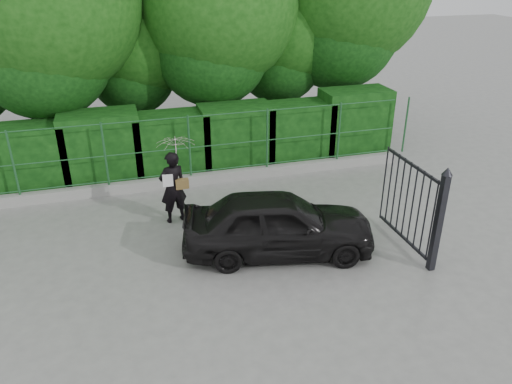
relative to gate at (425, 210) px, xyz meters
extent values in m
plane|color=gray|center=(-4.60, 0.72, -1.19)|extent=(80.00, 80.00, 0.00)
cube|color=#9E9E99|center=(-4.60, 5.22, -1.04)|extent=(14.00, 0.25, 0.30)
cylinder|color=#21582D|center=(-8.80, 5.22, 0.01)|extent=(0.06, 0.06, 1.80)
cylinder|color=#21582D|center=(-6.50, 5.22, 0.01)|extent=(0.06, 0.06, 1.80)
cylinder|color=#21582D|center=(-4.20, 5.22, 0.01)|extent=(0.06, 0.06, 1.80)
cylinder|color=#21582D|center=(-1.90, 5.22, 0.01)|extent=(0.06, 0.06, 1.80)
cylinder|color=#21582D|center=(0.40, 5.22, 0.01)|extent=(0.06, 0.06, 1.80)
cylinder|color=#21582D|center=(2.70, 5.22, 0.01)|extent=(0.06, 0.06, 1.80)
cylinder|color=#21582D|center=(-4.60, 5.22, -0.79)|extent=(13.60, 0.03, 0.03)
cylinder|color=#21582D|center=(-4.60, 5.22, -0.04)|extent=(13.60, 0.03, 0.03)
cylinder|color=#21582D|center=(-4.60, 5.22, 0.86)|extent=(13.60, 0.03, 0.03)
cube|color=black|center=(-8.60, 6.22, -0.25)|extent=(2.20, 1.20, 1.88)
cube|color=black|center=(-6.60, 6.22, -0.14)|extent=(2.20, 1.20, 2.09)
cube|color=black|center=(-4.60, 6.22, -0.25)|extent=(2.20, 1.20, 1.88)
cube|color=black|center=(-2.60, 6.22, -0.20)|extent=(2.20, 1.20, 1.98)
cube|color=black|center=(-0.60, 6.22, -0.24)|extent=(2.20, 1.20, 1.90)
cube|color=black|center=(1.40, 6.22, -0.10)|extent=(2.20, 1.20, 2.18)
cylinder|color=black|center=(-7.60, 7.92, 1.06)|extent=(0.36, 0.36, 4.50)
cylinder|color=black|center=(-5.10, 9.22, 0.44)|extent=(0.36, 0.36, 3.25)
sphere|color=#14470F|center=(-5.10, 9.22, 2.39)|extent=(3.90, 3.90, 3.90)
cylinder|color=black|center=(-2.60, 8.22, 0.94)|extent=(0.36, 0.36, 4.25)
sphere|color=#14470F|center=(-2.60, 8.22, 3.49)|extent=(5.10, 5.10, 5.10)
cylinder|color=black|center=(-0.10, 8.92, 0.56)|extent=(0.36, 0.36, 3.50)
sphere|color=#14470F|center=(-0.10, 8.92, 2.66)|extent=(4.20, 4.20, 4.20)
cylinder|color=black|center=(1.90, 8.52, 1.19)|extent=(0.36, 0.36, 4.75)
cube|color=black|center=(0.00, -0.48, -0.09)|extent=(0.14, 0.14, 2.20)
cone|color=black|center=(0.00, -0.48, 1.09)|extent=(0.22, 0.22, 0.16)
cube|color=black|center=(0.00, 0.67, -1.04)|extent=(0.05, 2.00, 0.06)
cube|color=black|center=(0.00, 0.67, 0.76)|extent=(0.05, 2.00, 0.06)
cylinder|color=black|center=(0.00, -0.28, -0.14)|extent=(0.04, 0.04, 1.90)
cylinder|color=black|center=(0.00, -0.03, -0.14)|extent=(0.04, 0.04, 1.90)
cylinder|color=black|center=(0.00, 0.22, -0.14)|extent=(0.04, 0.04, 1.90)
cylinder|color=black|center=(0.00, 0.47, -0.14)|extent=(0.04, 0.04, 1.90)
cylinder|color=black|center=(0.00, 0.72, -0.14)|extent=(0.04, 0.04, 1.90)
cylinder|color=black|center=(0.00, 0.97, -0.14)|extent=(0.04, 0.04, 1.90)
cylinder|color=black|center=(0.00, 1.22, -0.14)|extent=(0.04, 0.04, 1.90)
cylinder|color=black|center=(0.00, 1.47, -0.14)|extent=(0.04, 0.04, 1.90)
cylinder|color=black|center=(0.00, 1.72, -0.14)|extent=(0.04, 0.04, 1.90)
imported|color=black|center=(-4.95, 3.20, -0.26)|extent=(0.75, 0.58, 1.85)
imported|color=white|center=(-4.80, 3.25, 0.57)|extent=(0.94, 0.96, 0.86)
cube|color=brown|center=(-4.73, 3.12, -0.16)|extent=(0.32, 0.15, 0.24)
cube|color=white|center=(-5.07, 3.08, -0.01)|extent=(0.25, 0.02, 0.32)
imported|color=black|center=(-2.92, 1.10, -0.47)|extent=(4.48, 2.52, 1.44)
camera|label=1|loc=(-6.07, -8.01, 4.93)|focal=35.00mm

